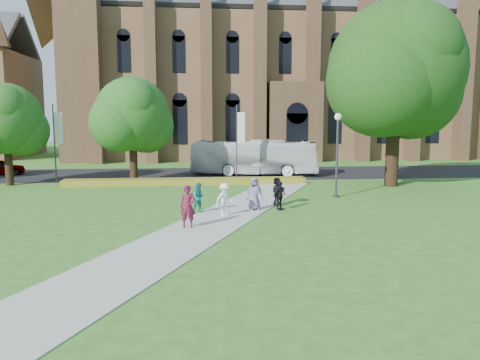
{
  "coord_description": "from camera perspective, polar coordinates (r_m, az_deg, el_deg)",
  "views": [
    {
      "loc": [
        -1.21,
        -21.77,
        4.89
      ],
      "look_at": [
        1.14,
        3.23,
        1.6
      ],
      "focal_mm": 35.0,
      "sensor_mm": 36.0,
      "label": 1
    }
  ],
  "objects": [
    {
      "name": "banner_pole_1",
      "position": [
        38.51,
        -21.53,
        4.71
      ],
      "size": [
        0.7,
        0.1,
        6.0
      ],
      "color": "#38383D",
      "rests_on": "ground"
    },
    {
      "name": "street_tree_1",
      "position": [
        36.59,
        -13.01,
        7.8
      ],
      "size": [
        5.6,
        5.6,
        8.05
      ],
      "color": "#332114",
      "rests_on": "ground"
    },
    {
      "name": "pedestrian_2",
      "position": [
        23.51,
        -1.89,
        -2.39
      ],
      "size": [
        1.23,
        1.07,
        1.66
      ],
      "primitive_type": "imported",
      "rotation": [
        0.0,
        0.0,
        0.54
      ],
      "color": "white",
      "rests_on": "footpath"
    },
    {
      "name": "parasol",
      "position": [
        25.01,
        2.18,
        1.15
      ],
      "size": [
        1.01,
        1.01,
        0.68
      ],
      "primitive_type": "imported",
      "rotation": [
        0.0,
        0.0,
        -0.38
      ],
      "color": "#C98EAA",
      "rests_on": "pedestrian_4"
    },
    {
      "name": "banner_pole_0",
      "position": [
        37.15,
        -0.23,
        5.15
      ],
      "size": [
        0.7,
        0.1,
        6.0
      ],
      "color": "#38383D",
      "rests_on": "ground"
    },
    {
      "name": "flower_hedge",
      "position": [
        35.29,
        -6.6,
        -0.18
      ],
      "size": [
        18.0,
        1.4,
        0.45
      ],
      "primitive_type": "cube",
      "color": "#B18C23",
      "rests_on": "ground"
    },
    {
      "name": "cathedral",
      "position": [
        63.04,
        5.09,
        14.82
      ],
      "size": [
        52.6,
        18.25,
        28.0
      ],
      "color": "brown",
      "rests_on": "ground"
    },
    {
      "name": "pedestrian_1",
      "position": [
        24.35,
        -4.98,
        -2.18
      ],
      "size": [
        0.91,
        0.8,
        1.57
      ],
      "primitive_type": "imported",
      "rotation": [
        0.0,
        0.0,
        0.32
      ],
      "color": "#17736B",
      "rests_on": "footpath"
    },
    {
      "name": "footpath",
      "position": [
        23.32,
        -2.28,
        -4.6
      ],
      "size": [
        15.58,
        28.54,
        0.04
      ],
      "primitive_type": "cube",
      "rotation": [
        0.0,
        0.0,
        -0.44
      ],
      "color": "#B2B2A8",
      "rests_on": "ground"
    },
    {
      "name": "streetlamp",
      "position": [
        29.63,
        11.77,
        4.22
      ],
      "size": [
        0.44,
        0.44,
        5.24
      ],
      "color": "#38383D",
      "rests_on": "ground"
    },
    {
      "name": "large_tree",
      "position": [
        35.89,
        18.45,
        12.65
      ],
      "size": [
        9.6,
        9.6,
        13.2
      ],
      "color": "#332114",
      "rests_on": "ground"
    },
    {
      "name": "pedestrian_0",
      "position": [
        21.08,
        -6.39,
        -3.22
      ],
      "size": [
        0.73,
        0.5,
        1.92
      ],
      "primitive_type": "imported",
      "rotation": [
        0.0,
        0.0,
        -0.07
      ],
      "color": "maroon",
      "rests_on": "footpath"
    },
    {
      "name": "ground",
      "position": [
        22.35,
        -2.14,
        -5.18
      ],
      "size": [
        160.0,
        160.0,
        0.0
      ],
      "primitive_type": "plane",
      "color": "#335D1C",
      "rests_on": "ground"
    },
    {
      "name": "street_tree_0",
      "position": [
        38.34,
        -26.64,
        6.66
      ],
      "size": [
        5.2,
        5.2,
        7.5
      ],
      "color": "#332114",
      "rests_on": "ground"
    },
    {
      "name": "pedestrian_4",
      "position": [
        25.05,
        1.79,
        -1.66
      ],
      "size": [
        0.9,
        0.63,
        1.76
      ],
      "primitive_type": "imported",
      "rotation": [
        0.0,
        0.0,
        0.08
      ],
      "color": "slate",
      "rests_on": "footpath"
    },
    {
      "name": "road",
      "position": [
        42.07,
        -3.68,
        0.79
      ],
      "size": [
        160.0,
        10.0,
        0.02
      ],
      "primitive_type": "cube",
      "color": "black",
      "rests_on": "ground"
    },
    {
      "name": "pedestrian_3",
      "position": [
        25.22,
        4.85,
        -1.88
      ],
      "size": [
        0.93,
        0.85,
        1.53
      ],
      "primitive_type": "imported",
      "rotation": [
        0.0,
        0.0,
        0.68
      ],
      "color": "black",
      "rests_on": "footpath"
    },
    {
      "name": "pedestrian_5",
      "position": [
        26.8,
        4.54,
        -1.31
      ],
      "size": [
        1.17,
        1.45,
        1.54
      ],
      "primitive_type": "imported",
      "rotation": [
        0.0,
        0.0,
        0.98
      ],
      "color": "#212128",
      "rests_on": "footpath"
    },
    {
      "name": "tour_coach",
      "position": [
        40.78,
        1.77,
        2.78
      ],
      "size": [
        11.33,
        4.69,
        3.08
      ],
      "primitive_type": "imported",
      "rotation": [
        0.0,
        0.0,
        1.37
      ],
      "color": "silver",
      "rests_on": "road"
    },
    {
      "name": "car_0",
      "position": [
        45.83,
        -27.25,
        1.4
      ],
      "size": [
        4.34,
        2.65,
        1.38
      ],
      "primitive_type": "imported",
      "rotation": [
        0.0,
        0.0,
        1.84
      ],
      "color": "gray",
      "rests_on": "road"
    }
  ]
}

